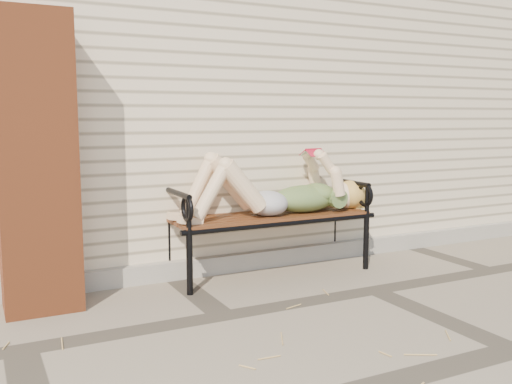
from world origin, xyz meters
TOP-DOWN VIEW (x-y plane):
  - ground at (0.00, 0.00)m, footprint 80.00×80.00m
  - house_wall at (0.00, 3.00)m, footprint 8.00×4.00m
  - foundation_strip at (0.00, 0.97)m, footprint 8.00×0.10m
  - brick_pillar at (-2.30, 0.75)m, footprint 0.50×0.50m
  - garden_bench at (-0.48, 0.89)m, footprint 1.83×0.73m
  - reading_woman at (-0.47, 0.75)m, footprint 1.73×0.39m
  - straw_scatter at (-1.73, -0.70)m, footprint 2.76×1.64m

SIDE VIEW (x-z plane):
  - ground at x=0.00m, z-range 0.00..0.00m
  - straw_scatter at x=-1.73m, z-range 0.00..0.01m
  - foundation_strip at x=0.00m, z-range 0.00..0.15m
  - garden_bench at x=-0.48m, z-range 0.07..1.26m
  - reading_woman at x=-0.47m, z-range 0.43..0.98m
  - brick_pillar at x=-2.30m, z-range 0.00..2.00m
  - house_wall at x=0.00m, z-range 0.00..3.00m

